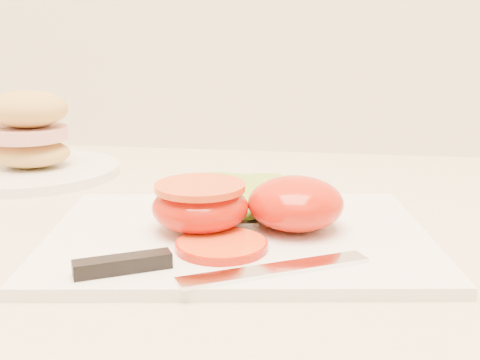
# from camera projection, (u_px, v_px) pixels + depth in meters

# --- Properties ---
(cutting_board) EXTENTS (0.37, 0.29, 0.01)m
(cutting_board) POSITION_uv_depth(u_px,v_px,m) (238.00, 236.00, 0.54)
(cutting_board) COLOR white
(cutting_board) RESTS_ON counter
(tomato_half_dome) EXTENTS (0.09, 0.09, 0.05)m
(tomato_half_dome) POSITION_uv_depth(u_px,v_px,m) (296.00, 203.00, 0.54)
(tomato_half_dome) COLOR red
(tomato_half_dome) RESTS_ON cutting_board
(tomato_half_cut) EXTENTS (0.09, 0.09, 0.04)m
(tomato_half_cut) POSITION_uv_depth(u_px,v_px,m) (200.00, 205.00, 0.54)
(tomato_half_cut) COLOR red
(tomato_half_cut) RESTS_ON cutting_board
(tomato_slice_0) EXTENTS (0.07, 0.07, 0.01)m
(tomato_slice_0) POSITION_uv_depth(u_px,v_px,m) (222.00, 245.00, 0.50)
(tomato_slice_0) COLOR #E65112
(tomato_slice_0) RESTS_ON cutting_board
(lettuce_leaf_0) EXTENTS (0.16, 0.12, 0.03)m
(lettuce_leaf_0) POSITION_uv_depth(u_px,v_px,m) (224.00, 196.00, 0.60)
(lettuce_leaf_0) COLOR #89BD32
(lettuce_leaf_0) RESTS_ON cutting_board
(lettuce_leaf_1) EXTENTS (0.14, 0.14, 0.03)m
(lettuce_leaf_1) POSITION_uv_depth(u_px,v_px,m) (266.00, 195.00, 0.61)
(lettuce_leaf_1) COLOR #89BD32
(lettuce_leaf_1) RESTS_ON cutting_board
(knife) EXTENTS (0.22, 0.09, 0.01)m
(knife) POSITION_uv_depth(u_px,v_px,m) (183.00, 266.00, 0.45)
(knife) COLOR silver
(knife) RESTS_ON cutting_board
(sandwich_plate) EXTENTS (0.22, 0.22, 0.11)m
(sandwich_plate) POSITION_uv_depth(u_px,v_px,m) (30.00, 146.00, 0.77)
(sandwich_plate) COLOR white
(sandwich_plate) RESTS_ON counter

